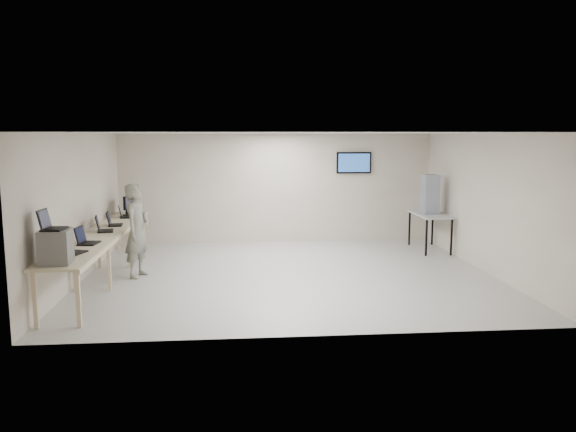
{
  "coord_description": "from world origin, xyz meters",
  "views": [
    {
      "loc": [
        -0.99,
        -10.89,
        2.76
      ],
      "look_at": [
        0.0,
        0.2,
        1.15
      ],
      "focal_mm": 35.0,
      "sensor_mm": 36.0,
      "label": 1
    }
  ],
  "objects": [
    {
      "name": "soldier",
      "position": [
        -2.96,
        0.08,
        0.92
      ],
      "size": [
        0.62,
        0.77,
        1.84
      ],
      "primitive_type": "imported",
      "rotation": [
        0.0,
        0.0,
        1.27
      ],
      "color": "slate",
      "rests_on": "ground"
    },
    {
      "name": "laptop_1",
      "position": [
        -3.62,
        -1.13,
        0.98
      ],
      "size": [
        0.37,
        0.43,
        0.31
      ],
      "rotation": [
        0.0,
        0.0,
        -0.12
      ],
      "color": "black",
      "rests_on": "workbench"
    },
    {
      "name": "room",
      "position": [
        0.03,
        0.06,
        1.41
      ],
      "size": [
        8.01,
        7.01,
        2.81
      ],
      "color": "#B1B1B1",
      "rests_on": "ground"
    },
    {
      "name": "laptop_3",
      "position": [
        -3.59,
        0.86,
        0.98
      ],
      "size": [
        0.35,
        0.41,
        0.29
      ],
      "rotation": [
        0.0,
        0.0,
        0.12
      ],
      "color": "black",
      "rests_on": "workbench"
    },
    {
      "name": "laptop_4",
      "position": [
        -3.6,
        1.99,
        0.97
      ],
      "size": [
        0.36,
        0.4,
        0.27
      ],
      "rotation": [
        0.0,
        0.0,
        0.24
      ],
      "color": "black",
      "rests_on": "workbench"
    },
    {
      "name": "storage_bins",
      "position": [
        3.58,
        2.09,
        1.36
      ],
      "size": [
        0.35,
        0.39,
        0.94
      ],
      "color": "#9099AF",
      "rests_on": "side_table"
    },
    {
      "name": "side_table",
      "position": [
        3.6,
        2.09,
        0.82
      ],
      "size": [
        0.69,
        1.49,
        0.89
      ],
      "color": "#A2A3A3",
      "rests_on": "ground"
    },
    {
      "name": "equipment_box",
      "position": [
        -3.65,
        -2.61,
        1.15
      ],
      "size": [
        0.46,
        0.51,
        0.5
      ],
      "primitive_type": "cube",
      "rotation": [
        0.0,
        0.0,
        0.08
      ],
      "color": "#5E5F60",
      "rests_on": "workbench"
    },
    {
      "name": "laptop_2",
      "position": [
        -3.64,
        0.15,
        0.98
      ],
      "size": [
        0.39,
        0.44,
        0.31
      ],
      "rotation": [
        0.0,
        0.0,
        0.18
      ],
      "color": "black",
      "rests_on": "workbench"
    },
    {
      "name": "workbench",
      "position": [
        -3.59,
        0.0,
        0.83
      ],
      "size": [
        0.76,
        6.0,
        0.9
      ],
      "color": "#BFBA90",
      "rests_on": "ground"
    },
    {
      "name": "laptop_0",
      "position": [
        -3.66,
        -1.92,
        0.98
      ],
      "size": [
        0.43,
        0.46,
        0.31
      ],
      "rotation": [
        0.0,
        0.0,
        -0.29
      ],
      "color": "black",
      "rests_on": "workbench"
    },
    {
      "name": "monitor_near",
      "position": [
        -3.6,
        2.39,
        1.17
      ],
      "size": [
        0.2,
        0.46,
        0.45
      ],
      "color": "black",
      "rests_on": "workbench"
    },
    {
      "name": "monitor_far",
      "position": [
        -3.6,
        2.75,
        1.18
      ],
      "size": [
        0.21,
        0.46,
        0.46
      ],
      "color": "black",
      "rests_on": "workbench"
    },
    {
      "name": "laptop_on_box",
      "position": [
        -3.71,
        -2.61,
        1.48
      ],
      "size": [
        0.34,
        0.41,
        0.3
      ],
      "rotation": [
        0.0,
        0.0,
        -0.07
      ],
      "color": "black",
      "rests_on": "equipment_box"
    }
  ]
}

